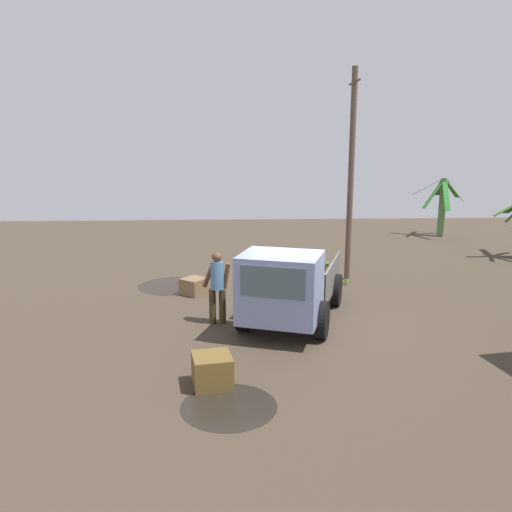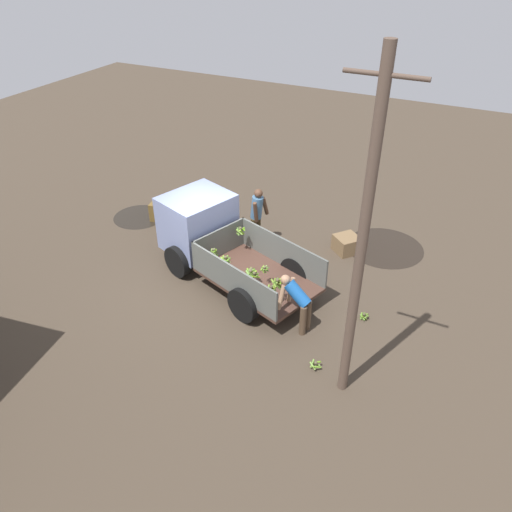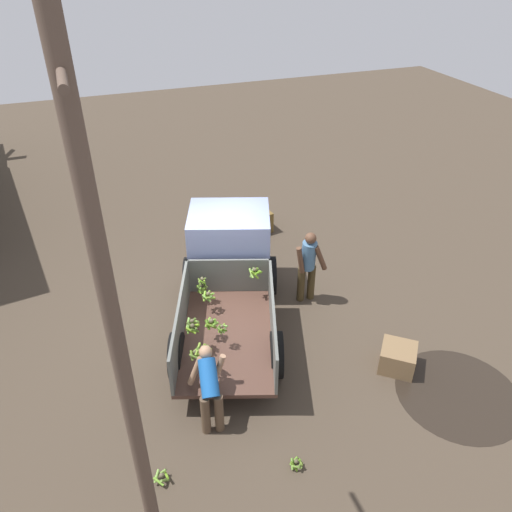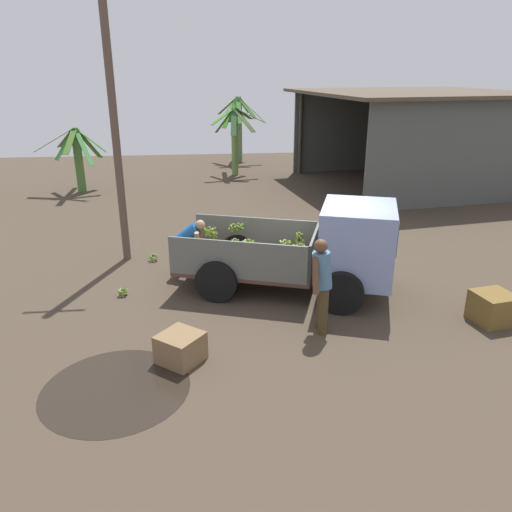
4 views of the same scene
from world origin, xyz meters
TOP-DOWN VIEW (x-y plane):
  - ground at (0.00, 0.00)m, footprint 36.00×36.00m
  - mud_patch_0 at (-3.69, -3.36)m, footprint 2.17×2.17m
  - mud_patch_1 at (3.68, -1.69)m, footprint 1.58×1.58m
  - cargo_truck at (0.26, -0.40)m, footprint 4.70×3.05m
  - utility_pole at (-4.22, 2.08)m, footprint 1.17×0.18m
  - person_foreground_visitor at (-0.33, -1.96)m, footprint 0.42×0.69m
  - person_worker_loading at (-2.72, 0.86)m, footprint 0.77×0.66m
  - banana_bunch_on_ground_0 at (-3.56, 1.86)m, footprint 0.27×0.24m
  - banana_bunch_on_ground_1 at (-4.02, -0.10)m, footprint 0.21×0.21m
  - wooden_crate_0 at (-2.76, -2.69)m, footprint 0.88×0.88m
  - wooden_crate_1 at (2.92, -1.98)m, footprint 0.78×0.78m

SIDE VIEW (x-z plane):
  - ground at x=0.00m, z-range 0.00..0.00m
  - mud_patch_0 at x=-3.69m, z-range 0.00..0.01m
  - mud_patch_1 at x=3.68m, z-range 0.00..0.01m
  - banana_bunch_on_ground_1 at x=-4.02m, z-range 0.01..0.18m
  - banana_bunch_on_ground_0 at x=-3.56m, z-range 0.02..0.20m
  - wooden_crate_0 at x=-2.76m, z-range 0.00..0.47m
  - wooden_crate_1 at x=2.92m, z-range 0.00..0.56m
  - person_worker_loading at x=-2.72m, z-range 0.12..1.43m
  - person_foreground_visitor at x=-0.33m, z-range 0.09..1.82m
  - cargo_truck at x=0.26m, z-range 0.05..1.94m
  - utility_pole at x=-4.22m, z-range 0.07..6.54m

